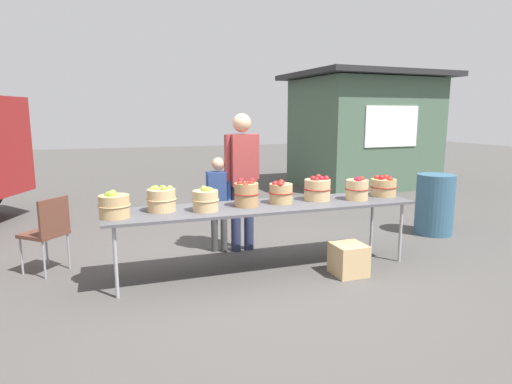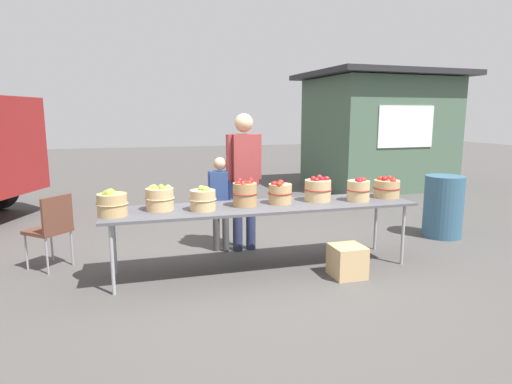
{
  "view_description": "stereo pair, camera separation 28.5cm",
  "coord_description": "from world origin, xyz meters",
  "px_view_note": "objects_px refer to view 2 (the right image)",
  "views": [
    {
      "loc": [
        -1.66,
        -4.48,
        1.75
      ],
      "look_at": [
        0.0,
        0.3,
        0.85
      ],
      "focal_mm": 30.43,
      "sensor_mm": 36.0,
      "label": 1
    },
    {
      "loc": [
        -1.39,
        -4.57,
        1.75
      ],
      "look_at": [
        0.0,
        0.3,
        0.85
      ],
      "focal_mm": 30.43,
      "sensor_mm": 36.0,
      "label": 2
    }
  ],
  "objects_px": {
    "apple_basket_green_2": "(203,199)",
    "apple_basket_red_3": "(359,190)",
    "apple_basket_red_0": "(245,193)",
    "folding_chair": "(52,226)",
    "produce_crate": "(347,261)",
    "market_table": "(263,208)",
    "apple_basket_red_1": "(280,192)",
    "apple_basket_red_2": "(318,190)",
    "apple_basket_green_0": "(112,204)",
    "apple_basket_red_4": "(387,188)",
    "child_customer": "(221,197)",
    "vendor_adult": "(244,171)",
    "apple_basket_green_1": "(160,198)",
    "trash_barrel": "(443,206)"
  },
  "relations": [
    {
      "from": "apple_basket_green_2",
      "to": "apple_basket_red_3",
      "type": "height_order",
      "value": "apple_basket_red_3"
    },
    {
      "from": "market_table",
      "to": "apple_basket_green_0",
      "type": "height_order",
      "value": "apple_basket_green_0"
    },
    {
      "from": "apple_basket_red_2",
      "to": "trash_barrel",
      "type": "distance_m",
      "value": 2.31
    },
    {
      "from": "vendor_adult",
      "to": "folding_chair",
      "type": "bearing_deg",
      "value": -0.73
    },
    {
      "from": "apple_basket_green_1",
      "to": "produce_crate",
      "type": "height_order",
      "value": "apple_basket_green_1"
    },
    {
      "from": "apple_basket_red_2",
      "to": "folding_chair",
      "type": "xyz_separation_m",
      "value": [
        -3.01,
        0.61,
        -0.37
      ]
    },
    {
      "from": "apple_basket_red_0",
      "to": "folding_chair",
      "type": "bearing_deg",
      "value": 162.62
    },
    {
      "from": "vendor_adult",
      "to": "produce_crate",
      "type": "bearing_deg",
      "value": 121.56
    },
    {
      "from": "apple_basket_red_0",
      "to": "apple_basket_green_0",
      "type": "bearing_deg",
      "value": -176.25
    },
    {
      "from": "apple_basket_red_1",
      "to": "produce_crate",
      "type": "relative_size",
      "value": 0.82
    },
    {
      "from": "folding_chair",
      "to": "produce_crate",
      "type": "distance_m",
      "value": 3.36
    },
    {
      "from": "apple_basket_green_0",
      "to": "apple_basket_red_4",
      "type": "relative_size",
      "value": 0.95
    },
    {
      "from": "produce_crate",
      "to": "vendor_adult",
      "type": "bearing_deg",
      "value": 124.34
    },
    {
      "from": "apple_basket_red_2",
      "to": "apple_basket_red_3",
      "type": "height_order",
      "value": "apple_basket_red_2"
    },
    {
      "from": "child_customer",
      "to": "apple_basket_green_1",
      "type": "bearing_deg",
      "value": 67.38
    },
    {
      "from": "market_table",
      "to": "trash_barrel",
      "type": "distance_m",
      "value": 2.98
    },
    {
      "from": "apple_basket_red_1",
      "to": "child_customer",
      "type": "distance_m",
      "value": 0.94
    },
    {
      "from": "apple_basket_red_3",
      "to": "apple_basket_green_2",
      "type": "bearing_deg",
      "value": -179.93
    },
    {
      "from": "apple_basket_red_1",
      "to": "apple_basket_green_1",
      "type": "bearing_deg",
      "value": 178.8
    },
    {
      "from": "apple_basket_green_1",
      "to": "apple_basket_red_0",
      "type": "xyz_separation_m",
      "value": [
        0.92,
        -0.05,
        0.02
      ]
    },
    {
      "from": "produce_crate",
      "to": "apple_basket_green_1",
      "type": "bearing_deg",
      "value": 164.2
    },
    {
      "from": "apple_basket_red_2",
      "to": "apple_basket_red_0",
      "type": "bearing_deg",
      "value": -176.73
    },
    {
      "from": "apple_basket_red_1",
      "to": "vendor_adult",
      "type": "height_order",
      "value": "vendor_adult"
    },
    {
      "from": "apple_basket_green_1",
      "to": "trash_barrel",
      "type": "height_order",
      "value": "apple_basket_green_1"
    },
    {
      "from": "apple_basket_green_1",
      "to": "folding_chair",
      "type": "xyz_separation_m",
      "value": [
        -1.18,
        0.6,
        -0.37
      ]
    },
    {
      "from": "apple_basket_green_1",
      "to": "apple_basket_green_2",
      "type": "relative_size",
      "value": 1.08
    },
    {
      "from": "market_table",
      "to": "produce_crate",
      "type": "distance_m",
      "value": 1.09
    },
    {
      "from": "folding_chair",
      "to": "child_customer",
      "type": "bearing_deg",
      "value": 135.07
    },
    {
      "from": "market_table",
      "to": "apple_basket_red_1",
      "type": "bearing_deg",
      "value": 12.05
    },
    {
      "from": "apple_basket_red_2",
      "to": "produce_crate",
      "type": "xyz_separation_m",
      "value": [
        0.12,
        -0.55,
        -0.71
      ]
    },
    {
      "from": "apple_basket_red_4",
      "to": "trash_barrel",
      "type": "relative_size",
      "value": 0.37
    },
    {
      "from": "apple_basket_green_2",
      "to": "child_customer",
      "type": "relative_size",
      "value": 0.24
    },
    {
      "from": "apple_basket_red_0",
      "to": "apple_basket_green_1",
      "type": "bearing_deg",
      "value": 176.6
    },
    {
      "from": "apple_basket_green_0",
      "to": "apple_basket_red_4",
      "type": "bearing_deg",
      "value": 2.08
    },
    {
      "from": "child_customer",
      "to": "trash_barrel",
      "type": "relative_size",
      "value": 1.37
    },
    {
      "from": "apple_basket_green_0",
      "to": "apple_basket_red_1",
      "type": "bearing_deg",
      "value": 3.71
    },
    {
      "from": "market_table",
      "to": "apple_basket_red_3",
      "type": "relative_size",
      "value": 12.29
    },
    {
      "from": "apple_basket_green_0",
      "to": "market_table",
      "type": "bearing_deg",
      "value": 2.6
    },
    {
      "from": "child_customer",
      "to": "apple_basket_red_3",
      "type": "bearing_deg",
      "value": 175.08
    },
    {
      "from": "apple_basket_red_2",
      "to": "vendor_adult",
      "type": "relative_size",
      "value": 0.19
    },
    {
      "from": "apple_basket_green_2",
      "to": "child_customer",
      "type": "height_order",
      "value": "child_customer"
    },
    {
      "from": "apple_basket_red_2",
      "to": "child_customer",
      "type": "relative_size",
      "value": 0.27
    },
    {
      "from": "market_table",
      "to": "apple_basket_green_0",
      "type": "xyz_separation_m",
      "value": [
        -1.61,
        -0.07,
        0.16
      ]
    },
    {
      "from": "child_customer",
      "to": "produce_crate",
      "type": "relative_size",
      "value": 3.52
    },
    {
      "from": "trash_barrel",
      "to": "produce_crate",
      "type": "height_order",
      "value": "trash_barrel"
    },
    {
      "from": "apple_basket_green_2",
      "to": "apple_basket_green_0",
      "type": "bearing_deg",
      "value": -179.71
    },
    {
      "from": "market_table",
      "to": "apple_basket_red_2",
      "type": "bearing_deg",
      "value": 5.79
    },
    {
      "from": "apple_basket_green_2",
      "to": "apple_basket_red_1",
      "type": "bearing_deg",
      "value": 7.17
    },
    {
      "from": "apple_basket_red_0",
      "to": "vendor_adult",
      "type": "distance_m",
      "value": 0.78
    },
    {
      "from": "market_table",
      "to": "vendor_adult",
      "type": "height_order",
      "value": "vendor_adult"
    }
  ]
}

